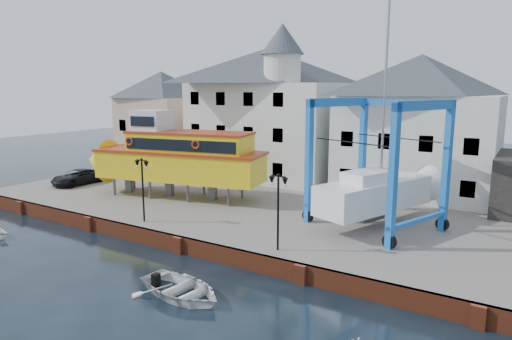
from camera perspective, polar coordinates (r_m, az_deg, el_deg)
The scene contains 12 objects.
ground at distance 27.73m, azimuth -9.60°, elevation -10.20°, with size 140.00×140.00×0.00m, color black.
hardstanding at distance 36.12m, azimuth 2.02°, elevation -4.34°, with size 44.00×22.00×1.00m, color #6A615C.
quay_wall at distance 27.63m, azimuth -9.49°, elevation -9.17°, with size 44.00×0.47×1.00m.
building_pink at distance 51.54m, azimuth -11.60°, elevation 6.25°, with size 8.00×7.00×10.30m.
building_white_main at distance 43.84m, azimuth 1.38°, elevation 7.33°, with size 14.00×8.30×14.00m.
building_white_right at distance 39.33m, azimuth 19.60°, elevation 5.29°, with size 12.00×8.00×11.20m.
lamp_post_left at distance 30.14m, azimuth -14.04°, elevation -0.46°, with size 1.12×0.32×4.20m.
lamp_post_right at distance 24.09m, azimuth 2.80°, elevation -2.84°, with size 1.12×0.32×4.20m.
tour_boat at distance 36.89m, azimuth -10.84°, elevation 1.70°, with size 16.15×6.78×6.84m.
travel_lift at distance 30.07m, azimuth 15.67°, elevation -1.78°, with size 8.63×10.39×15.30m.
van at distance 44.06m, azimuth -21.41°, elevation -0.82°, with size 2.20×4.76×1.32m, color black.
motorboat_b at distance 22.46m, azimuth -9.33°, elevation -15.29°, with size 3.37×4.72×0.98m, color white.
Camera 1 is at (17.40, -19.30, 9.68)m, focal length 32.00 mm.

